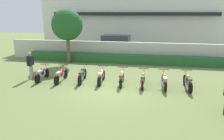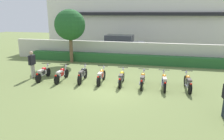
# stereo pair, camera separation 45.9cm
# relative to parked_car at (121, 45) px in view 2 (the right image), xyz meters

# --- Properties ---
(ground) EXTENTS (60.00, 60.00, 0.00)m
(ground) POSITION_rel_parked_car_xyz_m (1.16, -10.47, -0.94)
(ground) COLOR olive
(building) EXTENTS (21.77, 6.50, 7.42)m
(building) POSITION_rel_parked_car_xyz_m (1.16, 6.36, 2.78)
(building) COLOR white
(building) RESTS_ON ground
(compound_wall) EXTENTS (20.68, 0.30, 1.67)m
(compound_wall) POSITION_rel_parked_car_xyz_m (1.16, -3.38, -0.10)
(compound_wall) COLOR beige
(compound_wall) RESTS_ON ground
(hedge_row) EXTENTS (16.54, 0.70, 0.74)m
(hedge_row) POSITION_rel_parked_car_xyz_m (1.16, -4.08, -0.57)
(hedge_row) COLOR #28602D
(hedge_row) RESTS_ON ground
(parked_car) EXTENTS (4.58, 2.24, 1.89)m
(parked_car) POSITION_rel_parked_car_xyz_m (0.00, 0.00, 0.00)
(parked_car) COLOR silver
(parked_car) RESTS_ON ground
(tree_near_inspector) EXTENTS (2.48, 2.48, 4.35)m
(tree_near_inspector) POSITION_rel_parked_car_xyz_m (-3.34, -4.71, 2.15)
(tree_near_inspector) COLOR brown
(tree_near_inspector) RESTS_ON ground
(motorcycle_in_row_0) EXTENTS (0.60, 1.86, 0.94)m
(motorcycle_in_row_0) POSITION_rel_parked_car_xyz_m (-3.17, -9.57, -0.50)
(motorcycle_in_row_0) COLOR black
(motorcycle_in_row_0) RESTS_ON ground
(motorcycle_in_row_1) EXTENTS (0.60, 1.89, 0.94)m
(motorcycle_in_row_1) POSITION_rel_parked_car_xyz_m (-1.92, -9.59, -0.50)
(motorcycle_in_row_1) COLOR black
(motorcycle_in_row_1) RESTS_ON ground
(motorcycle_in_row_2) EXTENTS (0.60, 1.96, 0.98)m
(motorcycle_in_row_2) POSITION_rel_parked_car_xyz_m (-0.63, -9.41, -0.48)
(motorcycle_in_row_2) COLOR black
(motorcycle_in_row_2) RESTS_ON ground
(motorcycle_in_row_3) EXTENTS (0.60, 1.84, 0.96)m
(motorcycle_in_row_3) POSITION_rel_parked_car_xyz_m (0.55, -9.43, -0.49)
(motorcycle_in_row_3) COLOR black
(motorcycle_in_row_3) RESTS_ON ground
(motorcycle_in_row_4) EXTENTS (0.60, 1.86, 0.94)m
(motorcycle_in_row_4) POSITION_rel_parked_car_xyz_m (1.79, -9.47, -0.50)
(motorcycle_in_row_4) COLOR black
(motorcycle_in_row_4) RESTS_ON ground
(motorcycle_in_row_5) EXTENTS (0.60, 1.83, 0.94)m
(motorcycle_in_row_5) POSITION_rel_parked_car_xyz_m (3.01, -9.54, -0.50)
(motorcycle_in_row_5) COLOR black
(motorcycle_in_row_5) RESTS_ON ground
(motorcycle_in_row_6) EXTENTS (0.60, 1.91, 0.95)m
(motorcycle_in_row_6) POSITION_rel_parked_car_xyz_m (4.19, -9.58, -0.49)
(motorcycle_in_row_6) COLOR black
(motorcycle_in_row_6) RESTS_ON ground
(motorcycle_in_row_7) EXTENTS (0.60, 1.95, 0.96)m
(motorcycle_in_row_7) POSITION_rel_parked_car_xyz_m (5.45, -9.54, -0.49)
(motorcycle_in_row_7) COLOR black
(motorcycle_in_row_7) RESTS_ON ground
(inspector_person) EXTENTS (0.23, 0.69, 1.72)m
(inspector_person) POSITION_rel_parked_car_xyz_m (-4.06, -9.30, 0.09)
(inspector_person) COLOR beige
(inspector_person) RESTS_ON ground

